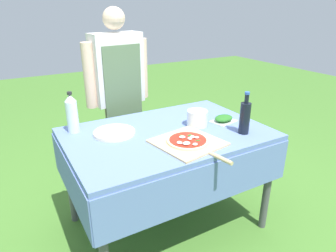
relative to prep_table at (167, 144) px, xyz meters
The scene contains 9 objects.
ground_plane 0.67m from the prep_table, ahead, with size 12.00×12.00×0.00m, color #477A2D.
prep_table is the anchor object (origin of this frame).
person_cook 0.79m from the prep_table, 94.11° to the left, with size 0.58×0.24×1.56m.
pizza_on_peel 0.26m from the prep_table, 84.79° to the right, with size 0.44×0.56×0.05m.
oil_bottle 0.56m from the prep_table, 32.20° to the right, with size 0.07×0.07×0.29m.
water_bottle 0.67m from the prep_table, 150.47° to the left, with size 0.08×0.08×0.28m.
herb_container 0.47m from the prep_table, ahead, with size 0.20×0.17×0.05m.
mixing_tub 0.29m from the prep_table, ahead, with size 0.15×0.15×0.11m, color silver.
plate_stack 0.37m from the prep_table, 156.46° to the left, with size 0.28×0.28×0.02m.
Camera 1 is at (-0.92, -1.63, 1.57)m, focal length 32.00 mm.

